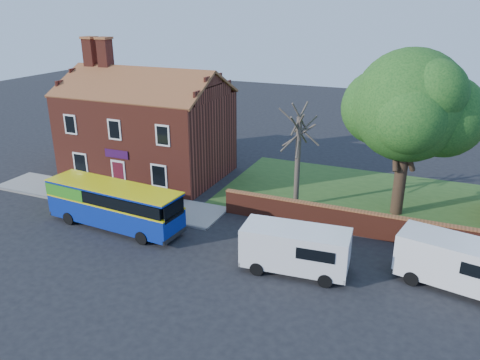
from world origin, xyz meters
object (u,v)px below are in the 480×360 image
at_px(van_near, 296,248).
at_px(large_tree, 411,109).
at_px(bus, 110,203).
at_px(van_far, 459,262).

height_order(van_near, large_tree, large_tree).
bearing_deg(large_tree, bus, -150.57).
height_order(bus, van_near, bus).
bearing_deg(large_tree, van_near, -113.23).
bearing_deg(van_far, bus, -165.30).
xyz_separation_m(bus, van_far, (19.59, 1.05, -0.19)).
relative_size(van_far, large_tree, 0.55).
bearing_deg(bus, van_far, 7.26).
xyz_separation_m(bus, van_near, (11.98, -0.59, -0.23)).
bearing_deg(large_tree, van_far, -66.79).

